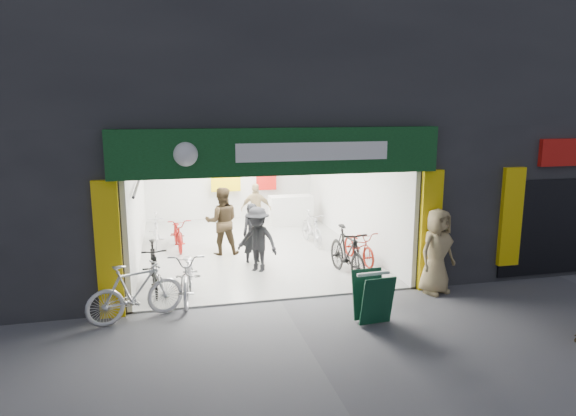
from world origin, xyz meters
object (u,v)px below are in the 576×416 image
object	(u,v)px
pedestrian_near	(437,251)
bike_left_front	(189,273)
sandwich_board	(373,296)
parked_bike	(136,292)
bike_right_front	(347,253)

from	to	relation	value
pedestrian_near	bike_left_front	bearing A→B (deg)	151.22
pedestrian_near	sandwich_board	world-z (taller)	pedestrian_near
bike_left_front	parked_bike	distance (m)	1.35
pedestrian_near	parked_bike	bearing A→B (deg)	161.25
bike_left_front	bike_right_front	bearing A→B (deg)	12.63
bike_right_front	pedestrian_near	xyz separation A→B (m)	(1.50, -1.33, 0.31)
bike_left_front	pedestrian_near	world-z (taller)	pedestrian_near
bike_left_front	bike_right_front	world-z (taller)	bike_right_front
bike_left_front	parked_bike	xyz separation A→B (m)	(-1.00, -0.90, 0.02)
parked_bike	sandwich_board	size ratio (longest dim) A/B	1.96
bike_right_front	parked_bike	distance (m)	4.79
pedestrian_near	sandwich_board	bearing A→B (deg)	-167.72
bike_right_front	parked_bike	world-z (taller)	bike_right_front
parked_bike	pedestrian_near	size ratio (longest dim) A/B	1.00
parked_bike	sandwich_board	xyz separation A→B (m)	(4.19, -1.15, -0.03)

